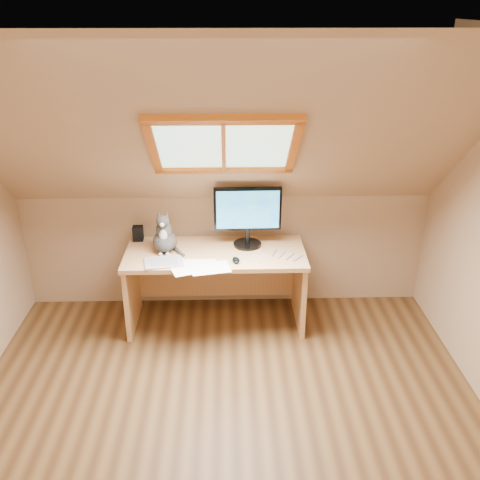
{
  "coord_description": "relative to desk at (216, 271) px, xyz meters",
  "views": [
    {
      "loc": [
        0.01,
        -2.54,
        2.51
      ],
      "look_at": [
        0.11,
        1.0,
        0.93
      ],
      "focal_mm": 40.0,
      "sensor_mm": 36.0,
      "label": 1
    }
  ],
  "objects": [
    {
      "name": "ground",
      "position": [
        0.08,
        -1.44,
        -0.45
      ],
      "size": [
        3.5,
        3.5,
        0.0
      ],
      "primitive_type": "plane",
      "color": "brown",
      "rests_on": "ground"
    },
    {
      "name": "room_shell",
      "position": [
        0.08,
        -1.54,
        0.98
      ],
      "size": [
        3.52,
        3.52,
        2.41
      ],
      "color": "tan",
      "rests_on": "ground"
    },
    {
      "name": "desk",
      "position": [
        0.0,
        0.0,
        0.0
      ],
      "size": [
        1.46,
        0.64,
        0.66
      ],
      "color": "tan",
      "rests_on": "ground"
    },
    {
      "name": "monitor",
      "position": [
        0.27,
        0.04,
        0.5
      ],
      "size": [
        0.55,
        0.23,
        0.5
      ],
      "color": "black",
      "rests_on": "desk"
    },
    {
      "name": "cat",
      "position": [
        -0.41,
        -0.04,
        0.34
      ],
      "size": [
        0.2,
        0.24,
        0.36
      ],
      "color": "#484340",
      "rests_on": "desk"
    },
    {
      "name": "desk_speaker",
      "position": [
        -0.66,
        0.19,
        0.27
      ],
      "size": [
        0.09,
        0.09,
        0.12
      ],
      "primitive_type": "cube",
      "rotation": [
        0.0,
        0.0,
        0.04
      ],
      "color": "black",
      "rests_on": "desk"
    },
    {
      "name": "graphics_tablet",
      "position": [
        -0.4,
        -0.26,
        0.22
      ],
      "size": [
        0.32,
        0.26,
        0.01
      ],
      "primitive_type": "cube",
      "rotation": [
        0.0,
        0.0,
        0.17
      ],
      "color": "#B2B2B7",
      "rests_on": "desk"
    },
    {
      "name": "mouse",
      "position": [
        0.16,
        -0.26,
        0.23
      ],
      "size": [
        0.07,
        0.11,
        0.03
      ],
      "primitive_type": "ellipsoid",
      "rotation": [
        0.0,
        0.0,
        0.14
      ],
      "color": "black",
      "rests_on": "desk"
    },
    {
      "name": "papers",
      "position": [
        -0.12,
        -0.32,
        0.21
      ],
      "size": [
        0.35,
        0.3,
        0.01
      ],
      "color": "white",
      "rests_on": "desk"
    },
    {
      "name": "cables",
      "position": [
        0.47,
        -0.18,
        0.22
      ],
      "size": [
        0.51,
        0.26,
        0.01
      ],
      "color": "silver",
      "rests_on": "desk"
    }
  ]
}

